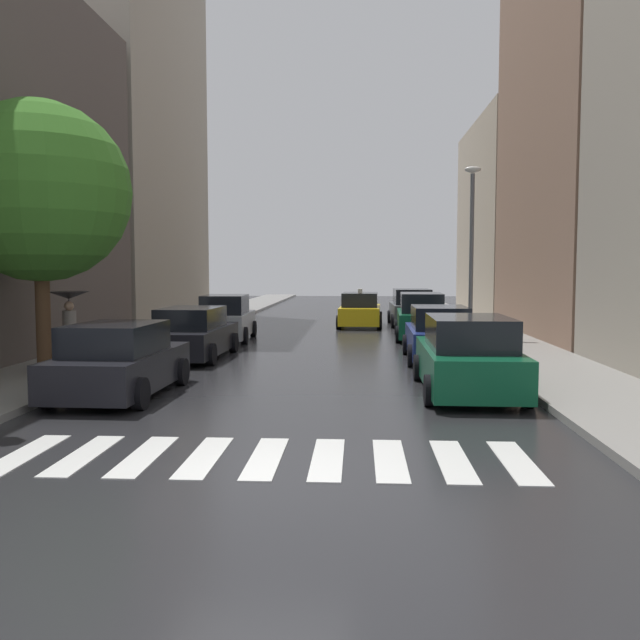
# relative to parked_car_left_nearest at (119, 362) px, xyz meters

# --- Properties ---
(ground_plane) EXTENTS (28.00, 72.00, 0.04)m
(ground_plane) POSITION_rel_parked_car_left_nearest_xyz_m (3.82, 18.33, -0.77)
(ground_plane) COLOR #242427
(sidewalk_left) EXTENTS (3.00, 72.00, 0.15)m
(sidewalk_left) POSITION_rel_parked_car_left_nearest_xyz_m (-2.68, 18.33, -0.67)
(sidewalk_left) COLOR gray
(sidewalk_left) RESTS_ON ground
(sidewalk_right) EXTENTS (3.00, 72.00, 0.15)m
(sidewalk_right) POSITION_rel_parked_car_left_nearest_xyz_m (10.32, 18.33, -0.67)
(sidewalk_right) COLOR gray
(sidewalk_right) RESTS_ON ground
(crosswalk_stripes) EXTENTS (7.65, 2.20, 0.01)m
(crosswalk_stripes) POSITION_rel_parked_car_left_nearest_xyz_m (3.82, -4.59, -0.74)
(crosswalk_stripes) COLOR silver
(crosswalk_stripes) RESTS_ON ground
(building_left_mid) EXTENTS (6.00, 14.03, 23.78)m
(building_left_mid) POSITION_rel_parked_car_left_nearest_xyz_m (-7.18, 20.67, 11.14)
(building_left_mid) COLOR #9E9384
(building_left_mid) RESTS_ON ground
(building_right_mid) EXTENTS (6.00, 12.05, 18.32)m
(building_right_mid) POSITION_rel_parked_car_left_nearest_xyz_m (14.82, 13.25, 8.41)
(building_right_mid) COLOR #8C6B56
(building_right_mid) RESTS_ON ground
(building_right_far) EXTENTS (6.00, 12.68, 11.20)m
(building_right_far) POSITION_rel_parked_car_left_nearest_xyz_m (14.82, 25.85, 4.85)
(building_right_far) COLOR #B2A38C
(building_right_far) RESTS_ON ground
(parked_car_left_nearest) EXTENTS (2.19, 4.34, 1.59)m
(parked_car_left_nearest) POSITION_rel_parked_car_left_nearest_xyz_m (0.00, 0.00, 0.00)
(parked_car_left_nearest) COLOR black
(parked_car_left_nearest) RESTS_ON ground
(parked_car_left_second) EXTENTS (2.14, 4.74, 1.58)m
(parked_car_left_second) POSITION_rel_parked_car_left_nearest_xyz_m (0.09, 6.19, -0.00)
(parked_car_left_second) COLOR black
(parked_car_left_second) RESTS_ON ground
(parked_car_left_third) EXTENTS (2.13, 4.38, 1.75)m
(parked_car_left_third) POSITION_rel_parked_car_left_nearest_xyz_m (0.07, 11.44, 0.07)
(parked_car_left_third) COLOR #B2B7BF
(parked_car_left_third) RESTS_ON ground
(parked_car_right_nearest) EXTENTS (2.20, 4.80, 1.71)m
(parked_car_right_nearest) POSITION_rel_parked_car_left_nearest_xyz_m (7.58, 0.78, 0.05)
(parked_car_right_nearest) COLOR #0C4C2D
(parked_car_right_nearest) RESTS_ON ground
(parked_car_right_second) EXTENTS (2.05, 4.26, 1.64)m
(parked_car_right_second) POSITION_rel_parked_car_left_nearest_xyz_m (7.56, 6.07, 0.02)
(parked_car_right_second) COLOR navy
(parked_car_right_second) RESTS_ON ground
(parked_car_right_third) EXTENTS (2.17, 4.85, 1.81)m
(parked_car_right_third) POSITION_rel_parked_car_left_nearest_xyz_m (7.62, 12.40, 0.09)
(parked_car_right_third) COLOR #0C4C2D
(parked_car_right_third) RESTS_ON ground
(parked_car_right_fourth) EXTENTS (2.17, 4.55, 1.78)m
(parked_car_right_fourth) POSITION_rel_parked_car_left_nearest_xyz_m (7.74, 18.74, 0.08)
(parked_car_right_fourth) COLOR #474C51
(parked_car_right_fourth) RESTS_ON ground
(taxi_midroad) EXTENTS (2.20, 4.49, 1.81)m
(taxi_midroad) POSITION_rel_parked_car_left_nearest_xyz_m (5.25, 17.88, 0.02)
(taxi_midroad) COLOR yellow
(taxi_midroad) RESTS_ON ground
(pedestrian_foreground) EXTENTS (1.08, 1.08, 1.98)m
(pedestrian_foreground) POSITION_rel_parked_car_left_nearest_xyz_m (-2.69, 3.70, 0.88)
(pedestrian_foreground) COLOR navy
(pedestrian_foreground) RESTS_ON sidewalk_left
(street_tree_left) EXTENTS (4.47, 4.47, 6.74)m
(street_tree_left) POSITION_rel_parked_car_left_nearest_xyz_m (-2.74, 2.28, 3.90)
(street_tree_left) COLOR #513823
(street_tree_left) RESTS_ON sidewalk_left
(lamp_post_right) EXTENTS (0.60, 0.28, 6.39)m
(lamp_post_right) POSITION_rel_parked_car_left_nearest_xyz_m (9.37, 11.40, 3.12)
(lamp_post_right) COLOR #595B60
(lamp_post_right) RESTS_ON sidewalk_right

